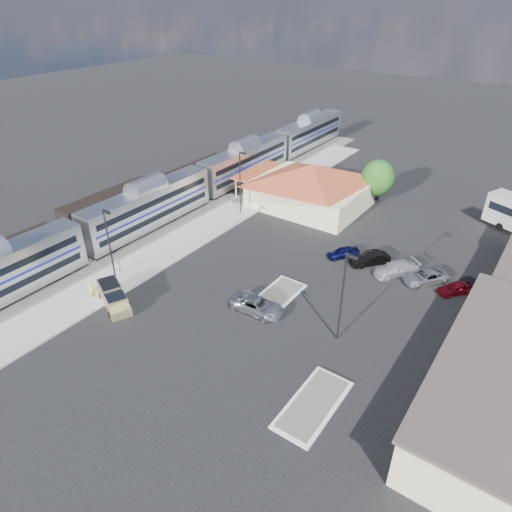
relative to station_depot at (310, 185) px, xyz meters
The scene contains 22 objects.
ground 24.63m from the station_depot, 79.24° to the right, with size 280.00×280.00×0.00m, color black.
railbed 23.14m from the station_depot, 135.78° to the right, with size 16.00×100.00×0.12m, color #4C4944.
platform 19.71m from the station_depot, 112.45° to the right, with size 5.50×92.00×0.18m, color gray.
passenger_train 22.75m from the station_depot, 126.21° to the right, with size 3.00×104.00×5.55m.
freight_cars 27.90m from the station_depot, 134.21° to the right, with size 2.80×46.00×4.00m.
station_depot is the anchor object (origin of this frame).
traffic_island_south 23.80m from the station_depot, 68.74° to the right, with size 3.30×7.50×0.21m.
traffic_island_north 37.12m from the station_depot, 59.88° to the right, with size 3.30×7.50×0.21m.
lamp_plat_s 30.74m from the station_depot, 101.94° to the right, with size 1.08×0.25×9.00m.
lamp_plat_n 10.45m from the station_depot, 128.41° to the right, with size 1.08×0.25×9.00m.
lamp_lot 29.30m from the station_depot, 55.24° to the right, with size 1.08×0.25×9.00m.
tree_depot 9.69m from the station_depot, 38.43° to the left, with size 4.71×4.71×6.63m.
pickup_truck 32.68m from the station_depot, 96.94° to the right, with size 5.88×4.13×1.92m.
suv 26.40m from the station_depot, 71.49° to the right, with size 2.54×5.51×1.53m, color #A6AAAE.
person_a 33.73m from the station_depot, 101.05° to the right, with size 0.69×0.45×1.89m, color #CADA44.
person_b 29.52m from the station_depot, 106.21° to the right, with size 0.80×0.62×1.64m, color white.
parked_car_a 15.16m from the station_depot, 44.89° to the right, with size 1.53×3.81×1.30m, color #0E1046.
parked_car_b 17.35m from the station_depot, 36.63° to the right, with size 1.59×4.56×1.50m, color black.
parked_car_c 20.15m from the station_depot, 31.84° to the right, with size 2.10×5.17×1.50m, color silver.
parked_car_d 22.78m from the station_depot, 26.92° to the right, with size 2.28×4.95×1.38m, color gray.
parked_car_e 25.79m from the station_depot, 24.28° to the right, with size 1.54×3.83×1.31m, color maroon.
parked_car_f 28.61m from the station_depot, 21.09° to the right, with size 1.53×4.38×1.44m, color black.
Camera 1 is at (24.36, -30.24, 27.75)m, focal length 32.00 mm.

